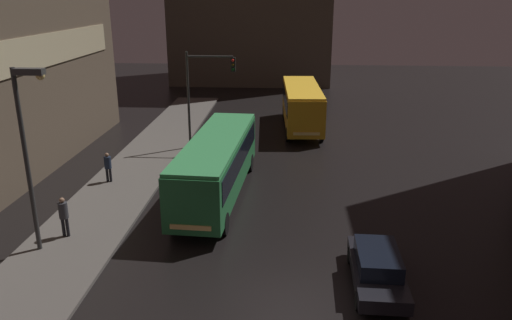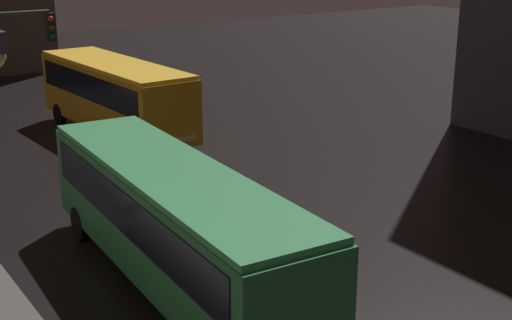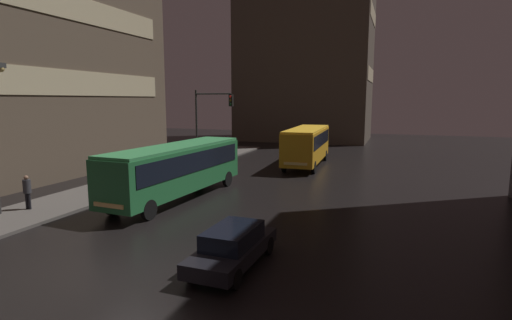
{
  "view_description": "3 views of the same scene",
  "coord_description": "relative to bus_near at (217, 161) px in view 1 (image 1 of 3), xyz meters",
  "views": [
    {
      "loc": [
        -0.13,
        -14.36,
        9.99
      ],
      "look_at": [
        -1.61,
        8.54,
        2.3
      ],
      "focal_mm": 35.0,
      "sensor_mm": 36.0,
      "label": 1
    },
    {
      "loc": [
        -11.08,
        -5.15,
        8.43
      ],
      "look_at": [
        -0.84,
        9.87,
        2.73
      ],
      "focal_mm": 50.0,
      "sensor_mm": 36.0,
      "label": 2
    },
    {
      "loc": [
        8.35,
        -10.7,
        5.75
      ],
      "look_at": [
        0.11,
        12.5,
        2.02
      ],
      "focal_mm": 28.0,
      "sensor_mm": 36.0,
      "label": 3
    }
  ],
  "objects": [
    {
      "name": "pedestrian_mid",
      "position": [
        -5.81,
        -5.1,
        -0.74
      ],
      "size": [
        0.49,
        0.49,
        1.77
      ],
      "rotation": [
        0.0,
        0.0,
        5.07
      ],
      "color": "black",
      "rests_on": "sidewalk_left"
    },
    {
      "name": "sidewalk_left",
      "position": [
        -5.36,
        0.67,
        -1.87
      ],
      "size": [
        4.0,
        48.0,
        0.15
      ],
      "color": "#56514C",
      "rests_on": "ground"
    },
    {
      "name": "traffic_light_main",
      "position": [
        -1.91,
        8.05,
        2.43
      ],
      "size": [
        3.2,
        0.35,
        6.5
      ],
      "color": "#2D2D2D",
      "rests_on": "ground"
    },
    {
      "name": "bus_near",
      "position": [
        0.0,
        0.0,
        0.0
      ],
      "size": [
        3.13,
        11.27,
        3.15
      ],
      "rotation": [
        0.0,
        0.0,
        3.08
      ],
      "color": "#236B38",
      "rests_on": "ground"
    },
    {
      "name": "car_taxi",
      "position": [
        6.81,
        -7.83,
        -1.22
      ],
      "size": [
        1.85,
        4.51,
        1.4
      ],
      "rotation": [
        0.0,
        0.0,
        3.11
      ],
      "color": "black",
      "rests_on": "ground"
    },
    {
      "name": "bus_far",
      "position": [
        4.59,
        14.02,
        0.1
      ],
      "size": [
        3.06,
        10.09,
        3.31
      ],
      "rotation": [
        0.0,
        0.0,
        3.19
      ],
      "color": "orange",
      "rests_on": "ground"
    },
    {
      "name": "street_lamp_sidewalk",
      "position": [
        -6.17,
        -6.24,
        3.08
      ],
      "size": [
        1.25,
        0.36,
        7.32
      ],
      "color": "#2D2D2D",
      "rests_on": "sidewalk_left"
    },
    {
      "name": "ground_plane",
      "position": [
        3.64,
        -9.33,
        -1.94
      ],
      "size": [
        120.0,
        120.0,
        0.0
      ],
      "primitive_type": "plane",
      "color": "black"
    },
    {
      "name": "pedestrian_near",
      "position": [
        -6.2,
        1.39,
        -0.82
      ],
      "size": [
        0.51,
        0.51,
        1.65
      ],
      "rotation": [
        0.0,
        0.0,
        3.6
      ],
      "color": "black",
      "rests_on": "sidewalk_left"
    }
  ]
}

